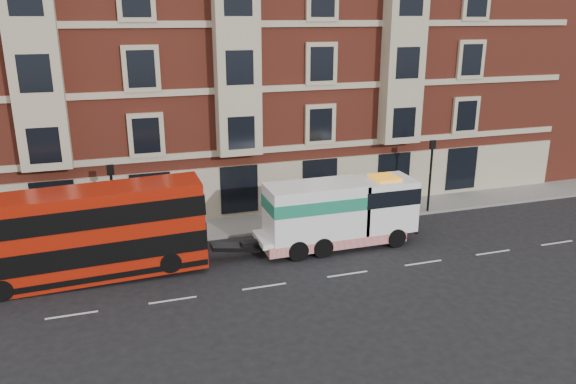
% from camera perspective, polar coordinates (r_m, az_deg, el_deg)
% --- Properties ---
extents(ground, '(120.00, 120.00, 0.00)m').
position_cam_1_polar(ground, '(25.15, -2.42, -9.57)').
color(ground, black).
rests_on(ground, ground).
extents(sidewalk, '(90.00, 3.00, 0.15)m').
position_cam_1_polar(sidewalk, '(31.79, -6.10, -3.54)').
color(sidewalk, slate).
rests_on(sidewalk, ground).
extents(victorian_terrace, '(45.00, 12.00, 20.40)m').
position_cam_1_polar(victorian_terrace, '(37.17, -8.37, 15.22)').
color(victorian_terrace, maroon).
rests_on(victorian_terrace, ground).
extents(lamp_post_west, '(0.35, 0.15, 4.35)m').
position_cam_1_polar(lamp_post_west, '(29.14, -17.32, -0.81)').
color(lamp_post_west, black).
rests_on(lamp_post_west, sidewalk).
extents(lamp_post_east, '(0.35, 0.15, 4.35)m').
position_cam_1_polar(lamp_post_east, '(34.22, 14.29, 2.12)').
color(lamp_post_east, black).
rests_on(lamp_post_east, sidewalk).
extents(double_decker_bus, '(10.36, 2.38, 4.19)m').
position_cam_1_polar(double_decker_bus, '(26.51, -19.83, -3.93)').
color(double_decker_bus, '#AB1A09').
rests_on(double_decker_bus, ground).
extents(tow_truck, '(8.30, 2.45, 3.46)m').
position_cam_1_polar(tow_truck, '(28.69, 4.98, -2.13)').
color(tow_truck, white).
rests_on(tow_truck, ground).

